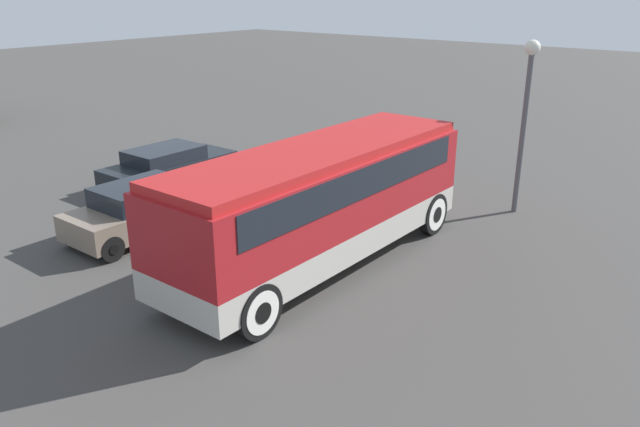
{
  "coord_description": "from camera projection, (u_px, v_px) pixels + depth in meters",
  "views": [
    {
      "loc": [
        -11.04,
        -8.78,
        6.58
      ],
      "look_at": [
        0.0,
        0.0,
        1.35
      ],
      "focal_mm": 35.0,
      "sensor_mm": 36.0,
      "label": 1
    }
  ],
  "objects": [
    {
      "name": "ground_plane",
      "position": [
        320.0,
        264.0,
        15.51
      ],
      "size": [
        120.0,
        120.0,
        0.0
      ],
      "primitive_type": "plane",
      "color": "#423F3D"
    },
    {
      "name": "lamp_post",
      "position": [
        526.0,
        100.0,
        17.94
      ],
      "size": [
        0.44,
        0.44,
        5.1
      ],
      "color": "#515156",
      "rests_on": "ground_plane"
    },
    {
      "name": "parked_car_mid",
      "position": [
        169.0,
        165.0,
        21.5
      ],
      "size": [
        4.7,
        1.92,
        1.31
      ],
      "color": "black",
      "rests_on": "ground_plane"
    },
    {
      "name": "parked_car_near",
      "position": [
        147.0,
        208.0,
        17.23
      ],
      "size": [
        4.54,
        1.93,
        1.46
      ],
      "color": "#7A6B5B",
      "rests_on": "ground_plane"
    },
    {
      "name": "tour_bus",
      "position": [
        322.0,
        194.0,
        14.94
      ],
      "size": [
        9.03,
        2.62,
        3.01
      ],
      "color": "#B7B2A8",
      "rests_on": "ground_plane"
    }
  ]
}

